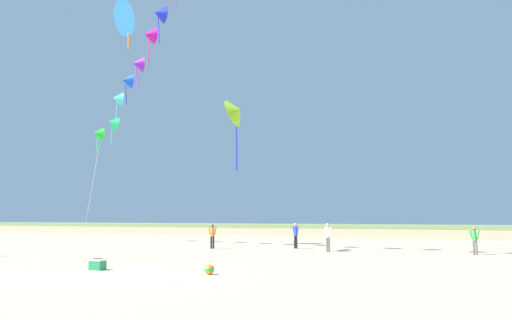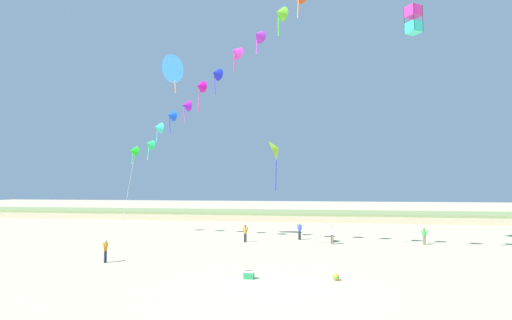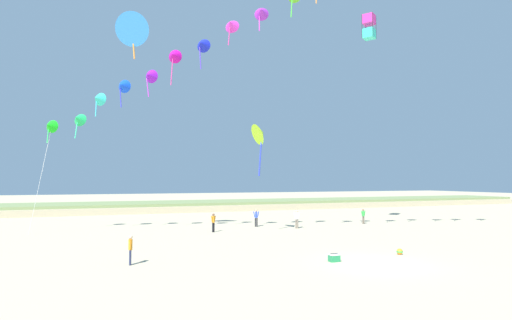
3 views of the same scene
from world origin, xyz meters
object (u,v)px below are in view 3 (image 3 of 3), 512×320
object	(u,v)px
large_kite_mid_trail	(134,29)
beach_ball	(400,252)
person_far_left	(363,215)
large_kite_high_solo	(369,27)
person_near_right	(256,217)
person_mid_center	(297,218)
large_kite_low_lead	(260,134)
beach_cooler	(334,258)
person_near_left	(213,221)
person_far_right	(130,248)

from	to	relation	value
large_kite_mid_trail	beach_ball	size ratio (longest dim) A/B	10.77
person_far_left	large_kite_high_solo	distance (m)	18.73
person_near_right	beach_ball	distance (m)	16.84
person_far_left	person_near_right	bearing A→B (deg)	171.87
person_mid_center	large_kite_low_lead	size ratio (longest dim) A/B	0.38
large_kite_low_lead	beach_cooler	world-z (taller)	large_kite_low_lead
beach_cooler	beach_ball	xyz separation A→B (m)	(4.81, 0.44, -0.03)
person_near_left	large_kite_mid_trail	xyz separation A→B (m)	(-6.84, -0.58, 15.72)
person_mid_center	large_kite_low_lead	world-z (taller)	large_kite_low_lead
person_near_left	beach_ball	world-z (taller)	person_near_left
beach_ball	large_kite_high_solo	bearing A→B (deg)	59.79
person_far_right	beach_ball	bearing A→B (deg)	-9.53
large_kite_low_lead	beach_cooler	size ratio (longest dim) A/B	7.77
person_near_right	large_kite_mid_trail	size ratio (longest dim) A/B	0.43
person_far_right	large_kite_high_solo	world-z (taller)	large_kite_high_solo
person_near_right	person_far_right	distance (m)	18.63
person_near_left	person_mid_center	distance (m)	7.95
large_kite_low_lead	large_kite_high_solo	distance (m)	16.17
person_far_left	beach_cooler	xyz separation A→B (m)	(-12.92, -15.39, -0.68)
large_kite_low_lead	beach_ball	xyz separation A→B (m)	(4.67, -11.13, -8.14)
person_mid_center	large_kite_high_solo	size ratio (longest dim) A/B	0.73
person_near_right	person_far_left	bearing A→B (deg)	-8.13
beach_ball	person_far_left	bearing A→B (deg)	61.53
person_near_left	person_near_right	distance (m)	5.51
person_mid_center	large_kite_low_lead	xyz separation A→B (m)	(-4.71, -2.80, 7.34)
person_far_right	person_far_left	bearing A→B (deg)	27.83
large_kite_mid_trail	beach_cooler	distance (m)	23.69
person_mid_center	person_far_left	size ratio (longest dim) A/B	1.10
beach_cooler	beach_ball	size ratio (longest dim) A/B	1.59
person_mid_center	beach_cooler	size ratio (longest dim) A/B	2.95
person_mid_center	beach_ball	size ratio (longest dim) A/B	4.70
large_kite_mid_trail	large_kite_high_solo	xyz separation A→B (m)	(21.82, -1.27, 2.73)
person_near_right	beach_ball	xyz separation A→B (m)	(3.01, -16.54, -0.78)
person_mid_center	beach_cooler	bearing A→B (deg)	-108.63
large_kite_low_lead	person_far_right	bearing A→B (deg)	-141.26
person_near_left	person_mid_center	size ratio (longest dim) A/B	0.95
person_near_left	person_far_left	size ratio (longest dim) A/B	1.04
large_kite_low_lead	beach_cooler	xyz separation A→B (m)	(-0.13, -11.57, -8.11)
person_mid_center	person_near_right	bearing A→B (deg)	139.50
large_kite_mid_trail	beach_cooler	bearing A→B (deg)	-54.38
large_kite_low_lead	large_kite_high_solo	world-z (taller)	large_kite_high_solo
large_kite_low_lead	large_kite_mid_trail	bearing A→B (deg)	167.17
person_far_left	large_kite_mid_trail	xyz separation A→B (m)	(-22.85, -1.53, 15.76)
person_far_left	large_kite_low_lead	world-z (taller)	large_kite_low_lead
large_kite_mid_trail	person_near_right	bearing A→B (deg)	14.88
large_kite_low_lead	beach_ball	size ratio (longest dim) A/B	12.39
person_mid_center	beach_cooler	world-z (taller)	person_mid_center
person_near_left	beach_ball	size ratio (longest dim) A/B	4.45
large_kite_high_solo	person_near_right	bearing A→B (deg)	156.49
beach_cooler	person_mid_center	bearing A→B (deg)	71.37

